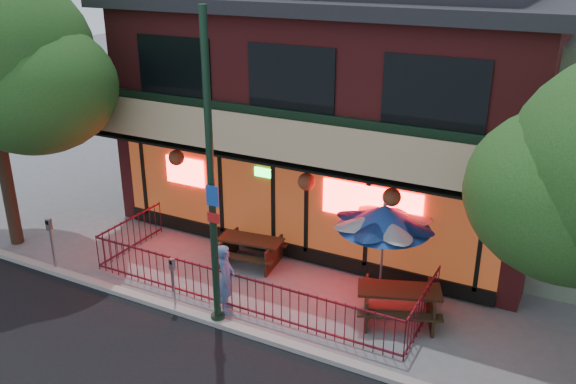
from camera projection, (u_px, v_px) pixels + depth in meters
name	position (u px, v px, depth m)	size (l,w,h in m)	color
ground	(228.00, 313.00, 14.30)	(80.00, 80.00, 0.00)	gray
curb	(216.00, 322.00, 13.86)	(80.00, 0.25, 0.12)	#999993
restaurant_building	(350.00, 84.00, 18.62)	(12.96, 9.49, 8.05)	maroon
patio_fence	(238.00, 280.00, 14.48)	(8.44, 2.62, 1.00)	#51111D
street_light	(212.00, 195.00, 12.80)	(0.43, 0.32, 7.00)	#153020
picnic_table_left	(251.00, 247.00, 16.44)	(1.87, 1.53, 0.73)	#352013
picnic_table_right	(399.00, 299.00, 13.89)	(2.26, 2.01, 0.80)	black
patio_umbrella	(384.00, 217.00, 14.17)	(2.21, 2.21, 2.53)	gray
pedestrian	(226.00, 279.00, 14.10)	(0.63, 0.41, 1.72)	#5270A5
parking_meter_near	(173.00, 275.00, 14.16)	(0.13, 0.12, 1.33)	gray
parking_meter_far	(51.00, 236.00, 15.84)	(0.16, 0.15, 1.51)	gray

